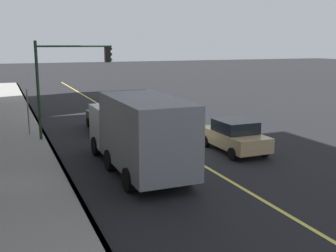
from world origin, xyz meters
name	(u,v)px	position (x,y,z in m)	size (l,w,h in m)	color
ground	(175,149)	(0.00, 0.00, 0.00)	(200.00, 200.00, 0.00)	black
sidewalk_slab	(27,163)	(0.00, 7.22, 0.07)	(80.00, 2.85, 0.15)	gray
curb_edge	(58,160)	(0.00, 5.88, 0.07)	(80.00, 0.16, 0.15)	slate
lane_stripe_center	(175,149)	(0.00, 0.00, 0.01)	(80.00, 0.16, 0.01)	#D8CC4C
car_green	(107,118)	(5.90, 2.04, 0.80)	(4.45, 1.99, 1.56)	#1E6038
car_tan	(234,136)	(-1.55, -2.54, 0.81)	(4.08, 2.01, 1.60)	tan
truck_gray	(139,131)	(-2.70, 2.86, 1.71)	(7.91, 2.60, 3.22)	silver
traffic_light_mast	(68,72)	(4.30, 4.56, 3.78)	(0.28, 4.22, 5.47)	#1E3823
street_sign_post	(28,109)	(5.77, 6.70, 1.65)	(0.60, 0.08, 2.79)	slate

